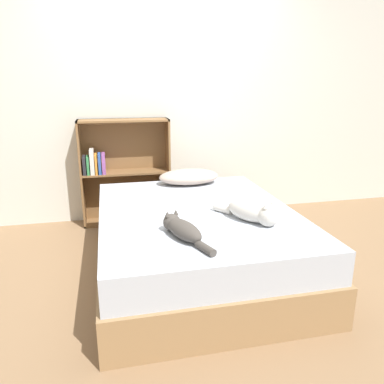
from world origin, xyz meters
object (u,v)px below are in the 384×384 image
cat_light (253,212)px  bookshelf (122,170)px  cat_dark (182,229)px  bed (196,241)px  pillow (189,177)px

cat_light → bookshelf: bookshelf is taller
cat_light → cat_dark: 0.56m
cat_dark → bookshelf: size_ratio=0.46×
cat_light → bookshelf: (-0.82, 1.62, -0.03)m
bed → cat_dark: 0.62m
cat_light → bookshelf: size_ratio=0.45×
bookshelf → pillow: bearing=-41.7°
pillow → cat_dark: bearing=-104.4°
pillow → cat_light: bearing=-78.7°
pillow → cat_light: (0.22, -1.09, 0.00)m
cat_dark → bookshelf: bookshelf is taller
cat_dark → cat_light: bearing=-93.6°
bed → bookshelf: size_ratio=1.75×
bed → cat_dark: cat_dark is taller
bed → bookshelf: 1.42m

